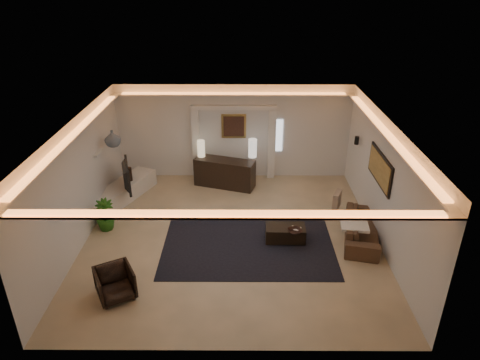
{
  "coord_description": "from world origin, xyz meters",
  "views": [
    {
      "loc": [
        0.25,
        -8.84,
        5.85
      ],
      "look_at": [
        0.2,
        0.6,
        1.25
      ],
      "focal_mm": 32.23,
      "sensor_mm": 36.0,
      "label": 1
    }
  ],
  "objects_px": {
    "sofa": "(362,228)",
    "coffee_table": "(285,233)",
    "console": "(225,174)",
    "armchair": "(115,283)"
  },
  "relations": [
    {
      "from": "sofa",
      "to": "armchair",
      "type": "distance_m",
      "value": 5.77
    },
    {
      "from": "armchair",
      "to": "console",
      "type": "bearing_deg",
      "value": 39.17
    },
    {
      "from": "sofa",
      "to": "coffee_table",
      "type": "height_order",
      "value": "sofa"
    },
    {
      "from": "sofa",
      "to": "coffee_table",
      "type": "bearing_deg",
      "value": 105.59
    },
    {
      "from": "console",
      "to": "armchair",
      "type": "relative_size",
      "value": 2.5
    },
    {
      "from": "coffee_table",
      "to": "console",
      "type": "bearing_deg",
      "value": 119.71
    },
    {
      "from": "console",
      "to": "sofa",
      "type": "bearing_deg",
      "value": -21.76
    },
    {
      "from": "coffee_table",
      "to": "armchair",
      "type": "relative_size",
      "value": 1.32
    },
    {
      "from": "sofa",
      "to": "coffee_table",
      "type": "distance_m",
      "value": 1.85
    },
    {
      "from": "sofa",
      "to": "coffee_table",
      "type": "relative_size",
      "value": 2.1
    }
  ]
}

